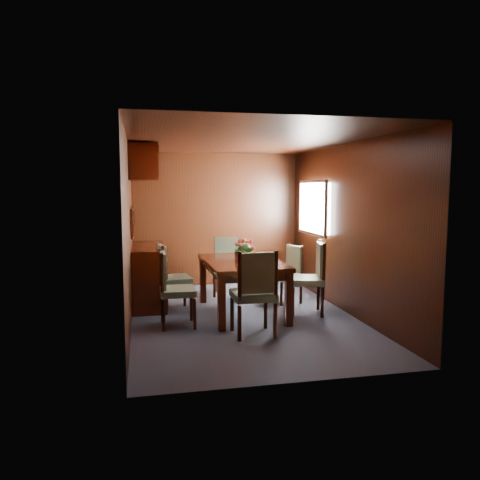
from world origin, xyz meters
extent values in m
plane|color=#363A4A|center=(0.00, 0.00, 0.00)|extent=(4.50, 4.50, 0.00)
cube|color=black|center=(-1.50, 0.00, 1.20)|extent=(0.02, 4.50, 2.40)
cube|color=black|center=(1.50, 0.00, 1.20)|extent=(0.02, 4.50, 2.40)
cube|color=black|center=(0.00, 2.25, 1.20)|extent=(3.00, 0.02, 2.40)
cube|color=black|center=(0.00, -2.25, 1.20)|extent=(3.00, 0.02, 2.40)
cube|color=black|center=(0.00, 0.00, 2.40)|extent=(3.00, 4.50, 0.02)
cube|color=white|center=(1.48, 1.10, 1.45)|extent=(0.14, 1.10, 0.80)
cube|color=#B2B2B7|center=(1.41, 1.10, 1.45)|extent=(0.04, 1.20, 0.90)
cube|color=black|center=(-1.47, 1.00, 1.28)|extent=(0.03, 1.36, 0.41)
cube|color=silver|center=(-1.45, 1.00, 1.28)|extent=(0.01, 1.30, 0.35)
cube|color=black|center=(-1.30, 1.00, 2.13)|extent=(0.40, 1.40, 0.50)
cube|color=black|center=(-1.25, 1.00, 0.45)|extent=(0.48, 1.40, 0.90)
cube|color=black|center=(-0.39, -0.57, 0.35)|extent=(0.09, 0.09, 0.70)
cube|color=black|center=(0.49, -0.55, 0.35)|extent=(0.09, 0.09, 0.70)
cube|color=black|center=(-0.43, 0.92, 0.35)|extent=(0.09, 0.09, 0.70)
cube|color=black|center=(0.45, 0.94, 0.35)|extent=(0.09, 0.09, 0.70)
cube|color=black|center=(0.03, 0.18, 0.65)|extent=(0.93, 1.52, 0.10)
cube|color=black|center=(0.03, 0.18, 0.73)|extent=(1.05, 1.65, 0.06)
cylinder|color=black|center=(-1.10, -0.04, 0.20)|extent=(0.04, 0.04, 0.39)
cylinder|color=black|center=(-1.10, -0.45, 0.20)|extent=(0.04, 0.04, 0.39)
cylinder|color=black|center=(-0.71, -0.05, 0.20)|extent=(0.04, 0.04, 0.39)
cylinder|color=black|center=(-0.72, -0.45, 0.20)|extent=(0.04, 0.04, 0.39)
cube|color=#60795C|center=(-0.91, -0.25, 0.46)|extent=(0.45, 0.47, 0.08)
cylinder|color=black|center=(-1.11, -0.04, 0.72)|extent=(0.04, 0.04, 0.53)
cylinder|color=black|center=(-1.11, -0.45, 0.72)|extent=(0.04, 0.04, 0.53)
cube|color=#60795C|center=(-1.09, -0.24, 0.74)|extent=(0.06, 0.43, 0.45)
cylinder|color=black|center=(-1.11, 0.70, 0.20)|extent=(0.04, 0.04, 0.40)
cylinder|color=black|center=(-1.05, 0.30, 0.20)|extent=(0.04, 0.04, 0.40)
cylinder|color=black|center=(-0.73, 0.76, 0.20)|extent=(0.04, 0.04, 0.40)
cylinder|color=black|center=(-0.67, 0.36, 0.20)|extent=(0.04, 0.04, 0.40)
cube|color=#60795C|center=(-0.89, 0.53, 0.46)|extent=(0.51, 0.53, 0.08)
cylinder|color=black|center=(-1.12, 0.70, 0.72)|extent=(0.04, 0.04, 0.53)
cylinder|color=black|center=(-1.06, 0.30, 0.72)|extent=(0.04, 0.04, 0.53)
cube|color=#60795C|center=(-1.07, 0.51, 0.74)|extent=(0.12, 0.43, 0.45)
cylinder|color=black|center=(1.06, -0.26, 0.21)|extent=(0.05, 0.05, 0.41)
cylinder|color=black|center=(1.17, 0.15, 0.21)|extent=(0.05, 0.05, 0.41)
cylinder|color=black|center=(0.67, -0.17, 0.21)|extent=(0.05, 0.05, 0.41)
cylinder|color=black|center=(0.77, 0.25, 0.21)|extent=(0.05, 0.05, 0.41)
cube|color=#60795C|center=(0.92, -0.01, 0.48)|extent=(0.57, 0.59, 0.09)
cylinder|color=black|center=(1.07, -0.27, 0.75)|extent=(0.05, 0.05, 0.55)
cylinder|color=black|center=(1.18, 0.15, 0.75)|extent=(0.05, 0.05, 0.55)
cube|color=#60795C|center=(1.10, -0.05, 0.78)|extent=(0.17, 0.45, 0.47)
cylinder|color=black|center=(1.04, 0.55, 0.18)|extent=(0.04, 0.04, 0.36)
cylinder|color=black|center=(0.95, 0.91, 0.18)|extent=(0.04, 0.04, 0.36)
cylinder|color=black|center=(0.70, 0.46, 0.18)|extent=(0.04, 0.04, 0.36)
cylinder|color=black|center=(0.61, 0.82, 0.18)|extent=(0.04, 0.04, 0.36)
cube|color=#60795C|center=(0.82, 0.68, 0.42)|extent=(0.50, 0.51, 0.07)
cylinder|color=black|center=(1.05, 0.55, 0.66)|extent=(0.04, 0.04, 0.48)
cylinder|color=black|center=(0.96, 0.91, 0.66)|extent=(0.04, 0.04, 0.48)
cube|color=#60795C|center=(0.98, 0.73, 0.68)|extent=(0.15, 0.39, 0.41)
cylinder|color=black|center=(-0.26, -1.00, 0.21)|extent=(0.05, 0.05, 0.42)
cylinder|color=black|center=(0.18, -1.00, 0.21)|extent=(0.05, 0.05, 0.42)
cylinder|color=black|center=(-0.26, -0.59, 0.21)|extent=(0.05, 0.05, 0.42)
cylinder|color=black|center=(0.17, -0.58, 0.21)|extent=(0.05, 0.05, 0.42)
cube|color=#60795C|center=(-0.04, -0.79, 0.49)|extent=(0.51, 0.48, 0.09)
cylinder|color=black|center=(-0.26, -1.01, 0.77)|extent=(0.05, 0.05, 0.56)
cylinder|color=black|center=(0.18, -1.01, 0.77)|extent=(0.05, 0.05, 0.56)
cube|color=#60795C|center=(-0.04, -0.99, 0.79)|extent=(0.46, 0.07, 0.48)
cylinder|color=black|center=(0.26, 1.51, 0.19)|extent=(0.04, 0.04, 0.39)
cylinder|color=black|center=(-0.12, 1.60, 0.19)|extent=(0.04, 0.04, 0.39)
cylinder|color=black|center=(0.19, 1.15, 0.19)|extent=(0.04, 0.04, 0.39)
cylinder|color=black|center=(-0.20, 1.23, 0.19)|extent=(0.04, 0.04, 0.39)
cube|color=#60795C|center=(0.03, 1.37, 0.45)|extent=(0.54, 0.52, 0.08)
cylinder|color=black|center=(0.27, 1.52, 0.71)|extent=(0.04, 0.04, 0.52)
cylinder|color=black|center=(-0.12, 1.61, 0.71)|extent=(0.04, 0.04, 0.52)
cube|color=#60795C|center=(0.07, 1.55, 0.73)|extent=(0.42, 0.14, 0.44)
cylinder|color=#A94333|center=(0.10, 0.30, 0.80)|extent=(0.29, 0.29, 0.09)
sphere|color=#1B4416|center=(0.10, 0.30, 0.87)|extent=(0.22, 0.22, 0.22)
camera|label=1|loc=(-1.35, -6.16, 1.78)|focal=35.00mm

